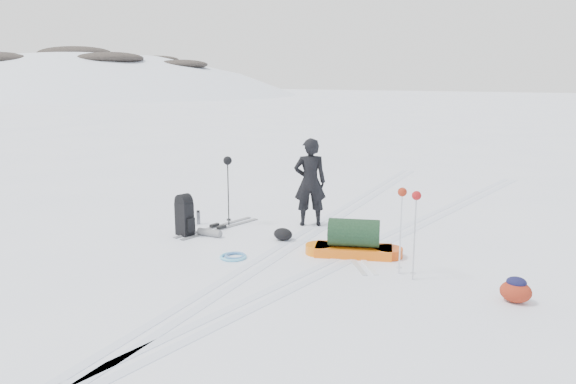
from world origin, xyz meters
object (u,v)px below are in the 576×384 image
Objects in this scene: pulk_sled at (354,242)px; ski_poles_black at (228,169)px; skier at (310,182)px; expedition_rucksack at (187,216)px.

pulk_sled is 1.21× the size of ski_poles_black.
skier is 2.12m from pulk_sled.
pulk_sled is 3.11m from ski_poles_black.
skier is 1.63m from ski_poles_black.
skier is 1.26× the size of ski_poles_black.
expedition_rucksack reaches higher than pulk_sled.
pulk_sled is at bearing -11.81° from ski_poles_black.
skier is 2.01× the size of expedition_rucksack.
pulk_sled is 3.17m from expedition_rucksack.
expedition_rucksack is at bearing 14.65° from skier.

